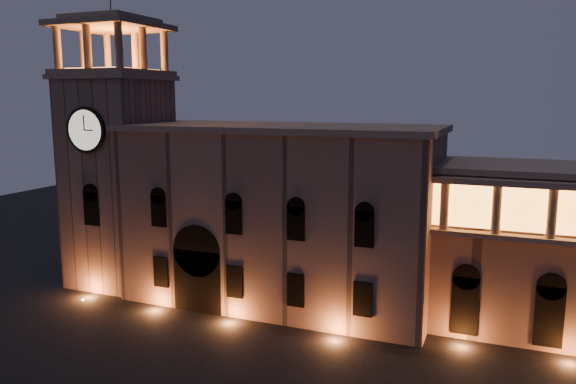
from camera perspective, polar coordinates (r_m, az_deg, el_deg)
The scene contains 2 objects.
government_building at distance 55.30m, azimuth -0.89°, elevation -2.33°, with size 30.80×12.80×17.60m.
clock_tower at distance 63.29m, azimuth -16.83°, elevation 2.20°, with size 9.80×9.80×32.40m.
Camera 1 is at (18.93, -27.94, 20.12)m, focal length 35.00 mm.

